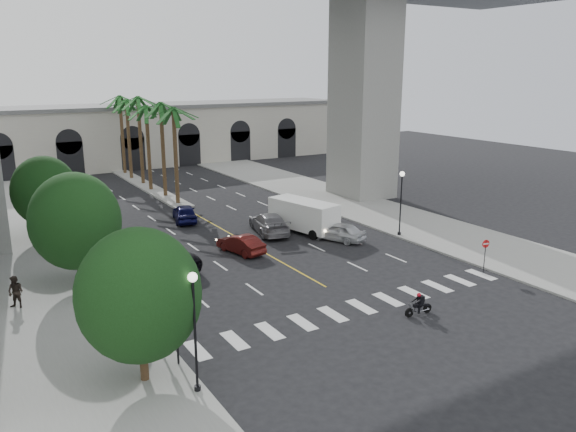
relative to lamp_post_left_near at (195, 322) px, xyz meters
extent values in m
plane|color=black|center=(11.40, 5.00, -3.22)|extent=(140.00, 140.00, 0.00)
cube|color=gray|center=(-3.60, 20.00, -3.15)|extent=(8.00, 100.00, 0.15)
cube|color=gray|center=(26.40, 20.00, -3.15)|extent=(8.00, 100.00, 0.15)
cube|color=gray|center=(11.40, 43.00, -3.12)|extent=(2.00, 24.00, 0.20)
cube|color=beige|center=(11.40, 60.00, 0.78)|extent=(70.00, 10.00, 8.00)
cube|color=slate|center=(11.40, 60.00, 5.03)|extent=(71.00, 10.50, 0.50)
cube|color=gray|center=(29.90, 27.00, 7.18)|extent=(5.00, 6.00, 20.80)
cylinder|color=#47331E|center=(11.40, 33.00, 1.53)|extent=(0.40, 0.40, 9.50)
cylinder|color=#47331E|center=(11.50, 37.00, 1.68)|extent=(0.40, 0.40, 9.80)
cylinder|color=#47331E|center=(11.20, 41.00, 1.43)|extent=(0.40, 0.40, 9.30)
cylinder|color=#47331E|center=(11.55, 45.00, 1.83)|extent=(0.40, 0.40, 10.10)
cylinder|color=#47331E|center=(11.30, 49.00, 1.58)|extent=(0.40, 0.40, 9.60)
cylinder|color=#47331E|center=(11.60, 53.00, 1.73)|extent=(0.40, 0.40, 9.90)
cylinder|color=#382616|center=(-1.60, 2.00, -2.05)|extent=(0.36, 0.36, 2.34)
ellipsoid|color=black|center=(-1.60, 2.00, 0.81)|extent=(5.20, 5.20, 5.72)
cylinder|color=#382616|center=(-1.60, 15.00, -2.00)|extent=(0.36, 0.36, 2.45)
ellipsoid|color=black|center=(-1.60, 15.00, 0.99)|extent=(5.44, 5.44, 5.98)
cylinder|color=#382616|center=(-1.60, 27.00, -2.09)|extent=(0.36, 0.36, 2.27)
ellipsoid|color=black|center=(-1.60, 27.00, 0.68)|extent=(5.04, 5.04, 5.54)
cylinder|color=black|center=(0.00, 0.00, -3.04)|extent=(0.28, 0.28, 0.36)
cylinder|color=black|center=(0.00, 0.00, -0.62)|extent=(0.11, 0.11, 5.00)
sphere|color=white|center=(0.00, 0.00, 1.93)|extent=(0.40, 0.40, 0.40)
cylinder|color=black|center=(0.00, 21.00, -3.04)|extent=(0.28, 0.28, 0.36)
cylinder|color=black|center=(0.00, 21.00, -0.62)|extent=(0.11, 0.11, 5.00)
sphere|color=white|center=(0.00, 21.00, 1.93)|extent=(0.40, 0.40, 0.40)
cylinder|color=black|center=(22.80, 13.00, -3.04)|extent=(0.28, 0.28, 0.36)
cylinder|color=black|center=(22.80, 13.00, -0.62)|extent=(0.11, 0.11, 5.00)
sphere|color=white|center=(22.80, 13.00, 1.93)|extent=(0.40, 0.40, 0.40)
cylinder|color=black|center=(0.10, 2.50, -1.47)|extent=(0.10, 0.10, 3.50)
cube|color=black|center=(0.10, 2.50, 0.03)|extent=(0.25, 0.18, 0.80)
cylinder|color=black|center=(0.10, 6.50, -1.47)|extent=(0.10, 0.10, 3.50)
cube|color=black|center=(0.10, 6.50, 0.03)|extent=(0.25, 0.18, 0.80)
cylinder|color=black|center=(12.74, 1.04, -2.96)|extent=(0.53, 0.12, 0.53)
cylinder|color=black|center=(14.01, 0.96, -2.96)|extent=(0.53, 0.12, 0.53)
cube|color=silver|center=(13.42, 1.00, -2.89)|extent=(0.37, 0.27, 0.23)
cube|color=black|center=(13.29, 1.01, -2.64)|extent=(0.50, 0.22, 0.18)
cube|color=black|center=(13.69, 0.98, -2.67)|extent=(0.41, 0.24, 0.11)
cylinder|color=black|center=(12.94, 1.03, -2.44)|extent=(0.06, 0.49, 0.03)
cube|color=black|center=(13.48, 0.99, -2.34)|extent=(0.25, 0.35, 0.46)
cube|color=black|center=(13.62, 0.98, -2.29)|extent=(0.14, 0.27, 0.34)
sphere|color=red|center=(13.36, 1.00, -2.04)|extent=(0.23, 0.23, 0.23)
imported|color=silver|center=(17.91, 14.63, -2.48)|extent=(3.41, 4.66, 1.48)
imported|color=#501210|center=(9.90, 15.83, -2.53)|extent=(2.33, 4.39, 1.37)
imported|color=black|center=(3.86, 15.52, -2.38)|extent=(3.90, 6.47, 1.68)
imported|color=slate|center=(14.26, 19.34, -2.38)|extent=(3.70, 6.21, 1.69)
imported|color=#0D0E40|center=(9.63, 26.47, -2.44)|extent=(2.93, 4.92, 1.57)
cube|color=white|center=(16.91, 18.21, -1.73)|extent=(3.64, 6.55, 2.29)
cube|color=black|center=(17.57, 15.36, -1.44)|extent=(2.13, 0.76, 0.97)
cylinder|color=black|center=(16.34, 15.84, -2.82)|extent=(0.49, 0.85, 0.80)
cylinder|color=black|center=(18.46, 16.33, -2.82)|extent=(0.49, 0.85, 0.80)
cylinder|color=black|center=(15.35, 20.09, -2.82)|extent=(0.49, 0.85, 0.80)
cylinder|color=black|center=(17.47, 20.58, -2.82)|extent=(0.49, 0.85, 0.80)
imported|color=black|center=(-0.25, 8.28, -2.12)|extent=(0.74, 0.53, 1.91)
imported|color=black|center=(-5.43, 13.09, -2.14)|extent=(1.15, 1.13, 1.87)
cylinder|color=black|center=(21.90, 3.74, -2.11)|extent=(0.05, 0.05, 2.22)
cylinder|color=red|center=(21.90, 3.74, -1.23)|extent=(0.55, 0.14, 0.56)
cube|color=silver|center=(21.90, 3.74, -1.23)|extent=(0.42, 0.10, 0.09)
camera|label=1|loc=(-7.52, -19.72, 9.79)|focal=35.00mm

